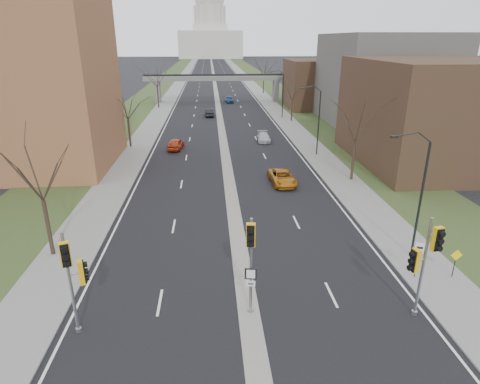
{
  "coord_description": "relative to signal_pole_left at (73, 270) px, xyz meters",
  "views": [
    {
      "loc": [
        -1.84,
        -17.42,
        14.1
      ],
      "look_at": [
        0.1,
        8.69,
        4.09
      ],
      "focal_mm": 30.0,
      "sensor_mm": 36.0,
      "label": 1
    }
  ],
  "objects": [
    {
      "name": "tree_left_c",
      "position": [
        -4.38,
        72.24,
        3.32
      ],
      "size": [
        7.65,
        7.65,
        9.99
      ],
      "color": "#382B21",
      "rests_on": "sidewalk_left"
    },
    {
      "name": "tree_right_b",
      "position": [
        21.62,
        55.24,
        2.1
      ],
      "size": [
        6.3,
        6.3,
        8.22
      ],
      "color": "#382B21",
      "rests_on": "sidewalk_right"
    },
    {
      "name": "commercial_block_near",
      "position": [
        32.62,
        28.24,
        2.28
      ],
      "size": [
        16.0,
        20.0,
        12.0
      ],
      "primitive_type": "cube",
      "color": "#452F20",
      "rests_on": "ground"
    },
    {
      "name": "road_surface",
      "position": [
        8.62,
        150.24,
        -3.71
      ],
      "size": [
        20.0,
        600.0,
        0.01
      ],
      "primitive_type": "cube",
      "color": "black",
      "rests_on": "ground"
    },
    {
      "name": "commercial_block_far",
      "position": [
        30.62,
        70.24,
        1.28
      ],
      "size": [
        14.0,
        14.0,
        10.0
      ],
      "primitive_type": "cube",
      "color": "#452F20",
      "rests_on": "ground"
    },
    {
      "name": "signal_pole_median",
      "position": [
        8.67,
        0.74,
        0.23
      ],
      "size": [
        0.67,
        0.94,
        5.67
      ],
      "rotation": [
        0.0,
        0.0,
        -0.15
      ],
      "color": "gray",
      "rests_on": "ground"
    },
    {
      "name": "signal_pole_right",
      "position": [
        17.48,
        -0.09,
        0.08
      ],
      "size": [
        1.19,
        0.98,
        5.8
      ],
      "rotation": [
        0.0,
        0.0,
        0.19
      ],
      "color": "gray",
      "rests_on": "ground"
    },
    {
      "name": "speed_limit_sign",
      "position": [
        19.35,
        3.61,
        -1.96
      ],
      "size": [
        0.49,
        0.21,
        2.39
      ],
      "rotation": [
        0.0,
        0.0,
        -0.36
      ],
      "color": "black",
      "rests_on": "sidewalk_right"
    },
    {
      "name": "tree_right_a",
      "position": [
        21.62,
        22.24,
        2.92
      ],
      "size": [
        7.2,
        7.2,
        9.4
      ],
      "color": "#382B21",
      "rests_on": "sidewalk_right"
    },
    {
      "name": "tree_left_a",
      "position": [
        -4.38,
        8.24,
        2.92
      ],
      "size": [
        7.2,
        7.2,
        9.4
      ],
      "color": "#382B21",
      "rests_on": "sidewalk_left"
    },
    {
      "name": "signal_pole_left",
      "position": [
        0.0,
        0.0,
        0.0
      ],
      "size": [
        0.95,
        1.29,
        5.68
      ],
      "rotation": [
        0.0,
        0.0,
        0.38
      ],
      "color": "gray",
      "rests_on": "ground"
    },
    {
      "name": "tree_left_b",
      "position": [
        -4.38,
        38.24,
        2.51
      ],
      "size": [
        6.75,
        6.75,
        8.81
      ],
      "color": "#382B21",
      "rests_on": "sidewalk_left"
    },
    {
      "name": "commercial_block_mid",
      "position": [
        36.62,
        52.24,
        3.78
      ],
      "size": [
        18.0,
        22.0,
        15.0
      ],
      "primitive_type": "cube",
      "color": "#5C5A54",
      "rests_on": "ground"
    },
    {
      "name": "sidewalk_right",
      "position": [
        20.62,
        150.24,
        -3.66
      ],
      "size": [
        4.0,
        600.0,
        0.12
      ],
      "primitive_type": "cube",
      "color": "gray",
      "rests_on": "ground"
    },
    {
      "name": "streetlight_mid",
      "position": [
        19.61,
        32.24,
        3.24
      ],
      "size": [
        2.61,
        0.2,
        8.7
      ],
      "color": "black",
      "rests_on": "sidewalk_right"
    },
    {
      "name": "streetlight_near",
      "position": [
        19.61,
        6.24,
        3.24
      ],
      "size": [
        2.61,
        0.2,
        8.7
      ],
      "color": "black",
      "rests_on": "sidewalk_right"
    },
    {
      "name": "tree_right_c",
      "position": [
        21.62,
        95.24,
        3.32
      ],
      "size": [
        7.65,
        7.65,
        9.99
      ],
      "color": "#382B21",
      "rests_on": "sidewalk_right"
    },
    {
      "name": "car_right_mid",
      "position": [
        14.52,
        40.14,
        -3.09
      ],
      "size": [
        1.92,
        4.42,
        1.26
      ],
      "primitive_type": "imported",
      "rotation": [
        0.0,
        0.0,
        -0.03
      ],
      "color": "#B5B6BE",
      "rests_on": "ground"
    },
    {
      "name": "warning_sign",
      "position": [
        21.7,
        3.41,
        -2.35
      ],
      "size": [
        0.75,
        0.06,
        1.93
      ],
      "rotation": [
        0.0,
        0.0,
        0.0
      ],
      "color": "black",
      "rests_on": "sidewalk_right"
    },
    {
      "name": "ground",
      "position": [
        8.62,
        0.24,
        -3.72
      ],
      "size": [
        700.0,
        700.0,
        0.0
      ],
      "primitive_type": "plane",
      "color": "black",
      "rests_on": "ground"
    },
    {
      "name": "grass_verge_left",
      "position": [
        -9.38,
        150.24,
        -3.67
      ],
      "size": [
        8.0,
        600.0,
        0.1
      ],
      "primitive_type": "cube",
      "color": "#293F1D",
      "rests_on": "ground"
    },
    {
      "name": "car_left_far",
      "position": [
        6.62,
        61.33,
        -2.98
      ],
      "size": [
        1.85,
        4.59,
        1.48
      ],
      "primitive_type": "imported",
      "rotation": [
        0.0,
        0.0,
        3.2
      ],
      "color": "black",
      "rests_on": "ground"
    },
    {
      "name": "car_left_near",
      "position": [
        1.99,
        36.63,
        -2.96
      ],
      "size": [
        2.33,
        4.64,
        1.52
      ],
      "primitive_type": "imported",
      "rotation": [
        0.0,
        0.0,
        3.02
      ],
      "color": "#AF3314",
      "rests_on": "ground"
    },
    {
      "name": "car_right_near",
      "position": [
        14.07,
        21.67,
        -3.02
      ],
      "size": [
        2.58,
        5.14,
        1.4
      ],
      "primitive_type": "imported",
      "rotation": [
        0.0,
        0.0,
        0.05
      ],
      "color": "#AD6412",
      "rests_on": "ground"
    },
    {
      "name": "grass_verge_right",
      "position": [
        26.62,
        150.24,
        -3.67
      ],
      "size": [
        8.0,
        600.0,
        0.1
      ],
      "primitive_type": "cube",
      "color": "#293F1D",
      "rests_on": "ground"
    },
    {
      "name": "sidewalk_left",
      "position": [
        -3.38,
        150.24,
        -3.66
      ],
      "size": [
        4.0,
        600.0,
        0.12
      ],
      "primitive_type": "cube",
      "color": "gray",
      "rests_on": "ground"
    },
    {
      "name": "streetlight_far",
      "position": [
        19.61,
        58.24,
        3.24
      ],
      "size": [
        2.61,
        0.2,
        8.7
      ],
      "color": "black",
      "rests_on": "sidewalk_right"
    },
    {
      "name": "car_right_far",
      "position": [
        11.39,
        79.39,
        -2.97
      ],
      "size": [
        2.15,
        4.52,
        1.49
      ],
      "primitive_type": "imported",
      "rotation": [
        0.0,
        0.0,
        0.09
      ],
      "color": "navy",
      "rests_on": "ground"
    },
    {
      "name": "capitol",
      "position": [
        8.62,
        320.24,
        14.88
      ],
      "size": [
        48.0,
        42.0,
        55.75
      ],
      "color": "silver",
      "rests_on": "ground"
    },
    {
      "name": "median_strip",
      "position": [
        8.62,
        150.24,
        -3.72
      ],
      "size": [
        1.2,
        600.0,
        0.02
      ],
      "primitive_type": "cube",
      "color": "gray",
      "rests_on": "ground"
    },
    {
      "name": "pedestrian_bridge",
      "position": [
        8.62,
        80.24,
        1.13
      ],
      "size": [
        34.0,
        3.0,
        6.45
      ],
      "color": "slate",
      "rests_on": "ground"
    }
  ]
}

